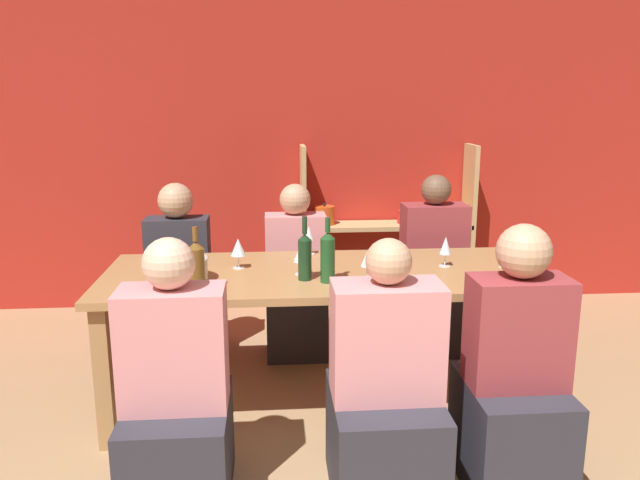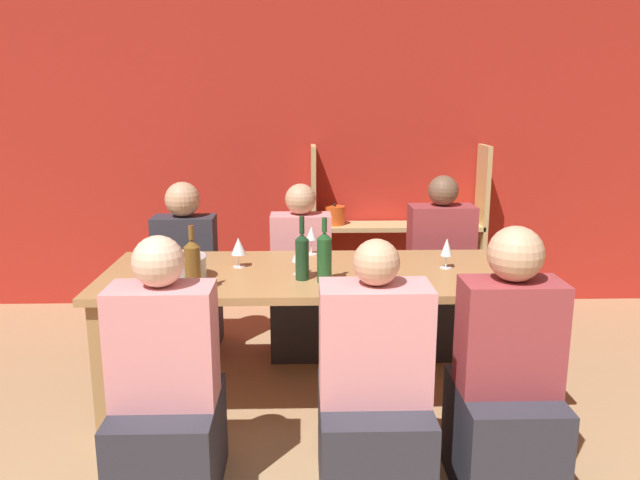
# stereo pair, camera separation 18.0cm
# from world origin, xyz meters

# --- Properties ---
(wall_back_red) EXTENTS (8.80, 0.06, 2.70)m
(wall_back_red) POSITION_xyz_m (0.00, 3.83, 1.35)
(wall_back_red) COLOR red
(wall_back_red) RESTS_ON ground_plane
(shelf_unit) EXTENTS (1.39, 0.30, 1.33)m
(shelf_unit) POSITION_xyz_m (0.56, 3.63, 0.45)
(shelf_unit) COLOR tan
(shelf_unit) RESTS_ON ground_plane
(dining_table) EXTENTS (2.34, 0.92, 0.78)m
(dining_table) POSITION_xyz_m (-0.11, 2.00, 0.69)
(dining_table) COLOR #AD7F4C
(dining_table) RESTS_ON ground_plane
(mixing_bowl) EXTENTS (0.29, 0.29, 0.12)m
(mixing_bowl) POSITION_xyz_m (-0.85, 1.87, 0.84)
(mixing_bowl) COLOR #B7BABC
(mixing_bowl) RESTS_ON dining_table
(wine_bottle_green) EXTENTS (0.07, 0.07, 0.33)m
(wine_bottle_green) POSITION_xyz_m (-0.21, 1.84, 0.91)
(wine_bottle_green) COLOR #19381E
(wine_bottle_green) RESTS_ON dining_table
(wine_bottle_dark) EXTENTS (0.08, 0.08, 0.33)m
(wine_bottle_dark) POSITION_xyz_m (-0.74, 1.65, 0.91)
(wine_bottle_dark) COLOR brown
(wine_bottle_dark) RESTS_ON dining_table
(wine_bottle_amber) EXTENTS (0.08, 0.08, 0.34)m
(wine_bottle_amber) POSITION_xyz_m (-0.10, 1.79, 0.91)
(wine_bottle_amber) COLOR #1E4C23
(wine_bottle_amber) RESTS_ON dining_table
(wine_glass_white_a) EXTENTS (0.08, 0.08, 0.16)m
(wine_glass_white_a) POSITION_xyz_m (-0.23, 1.94, 0.89)
(wine_glass_white_a) COLOR white
(wine_glass_white_a) RESTS_ON dining_table
(wine_glass_red_a) EXTENTS (0.07, 0.07, 0.17)m
(wine_glass_red_a) POSITION_xyz_m (0.58, 2.04, 0.89)
(wine_glass_red_a) COLOR white
(wine_glass_red_a) RESTS_ON dining_table
(wine_glass_red_b) EXTENTS (0.07, 0.07, 0.17)m
(wine_glass_red_b) POSITION_xyz_m (-0.16, 2.37, 0.90)
(wine_glass_red_b) COLOR white
(wine_glass_red_b) RESTS_ON dining_table
(wine_glass_empty_a) EXTENTS (0.08, 0.08, 0.17)m
(wine_glass_empty_a) POSITION_xyz_m (-0.56, 2.09, 0.89)
(wine_glass_empty_a) COLOR white
(wine_glass_empty_a) RESTS_ON dining_table
(wine_glass_red_c) EXTENTS (0.06, 0.06, 0.16)m
(wine_glass_red_c) POSITION_xyz_m (0.10, 1.79, 0.89)
(wine_glass_red_c) COLOR white
(wine_glass_red_c) RESTS_ON dining_table
(wine_glass_red_d) EXTENTS (0.08, 0.08, 0.17)m
(wine_glass_red_d) POSITION_xyz_m (0.79, 1.67, 0.90)
(wine_glass_red_d) COLOR white
(wine_glass_red_d) RESTS_ON dining_table
(person_near_a) EXTENTS (0.41, 0.52, 1.19)m
(person_near_a) POSITION_xyz_m (0.66, 1.16, 0.44)
(person_near_a) COLOR #2D2D38
(person_near_a) RESTS_ON ground_plane
(person_far_a) EXTENTS (0.40, 0.50, 1.15)m
(person_far_a) POSITION_xyz_m (-0.22, 2.77, 0.42)
(person_far_a) COLOR #2D2D38
(person_far_a) RESTS_ON ground_plane
(person_near_b) EXTENTS (0.44, 0.55, 1.16)m
(person_near_b) POSITION_xyz_m (-0.80, 1.20, 0.42)
(person_near_b) COLOR #2D2D38
(person_near_b) RESTS_ON ground_plane
(person_far_b) EXTENTS (0.43, 0.54, 1.20)m
(person_far_b) POSITION_xyz_m (0.72, 2.78, 0.43)
(person_far_b) COLOR #2D2D38
(person_far_b) RESTS_ON ground_plane
(person_near_c) EXTENTS (0.46, 0.57, 1.15)m
(person_near_c) POSITION_xyz_m (0.09, 1.14, 0.41)
(person_near_c) COLOR #2D2D38
(person_near_c) RESTS_ON ground_plane
(person_far_c) EXTENTS (0.41, 0.51, 1.16)m
(person_far_c) POSITION_xyz_m (-0.99, 2.79, 0.43)
(person_far_c) COLOR #2D2D38
(person_far_c) RESTS_ON ground_plane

